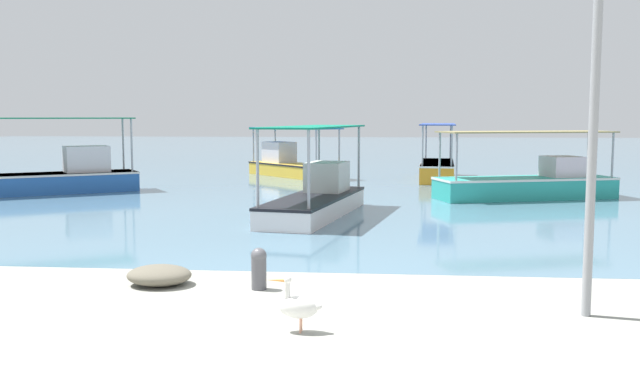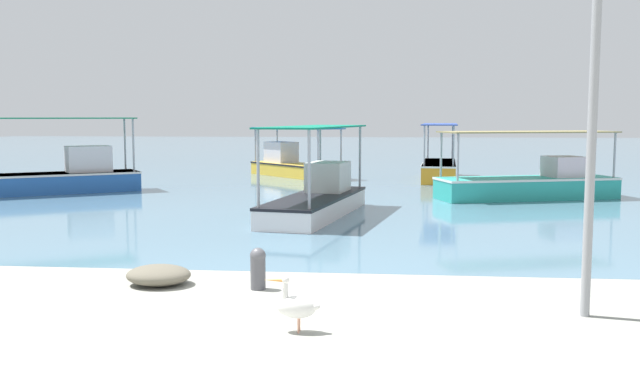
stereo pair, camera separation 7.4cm
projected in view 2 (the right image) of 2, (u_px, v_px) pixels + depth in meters
name	position (u px, v px, depth m)	size (l,w,h in m)	color
ground	(252.00, 314.00, 10.89)	(120.00, 120.00, 0.00)	gray
harbor_water	(365.00, 153.00, 58.39)	(110.00, 90.00, 0.00)	slate
fishing_boat_near_left	(318.00, 195.00, 21.72)	(2.83, 6.69, 2.72)	white
fishing_boat_outer	(293.00, 164.00, 35.82)	(5.29, 5.53, 2.45)	gold
fishing_boat_far_right	(55.00, 175.00, 28.08)	(6.77, 5.31, 2.96)	#275EAF
fishing_boat_near_right	(439.00, 167.00, 34.17)	(2.08, 6.42, 2.65)	orange
fishing_boat_center	(530.00, 182.00, 26.12)	(6.86, 3.75, 2.47)	teal
pelican	(296.00, 306.00, 9.96)	(0.80, 0.29, 0.80)	#E0997A
lamp_post	(594.00, 82.00, 10.43)	(0.28, 0.28, 6.31)	gray
mooring_bollard	(258.00, 267.00, 12.43)	(0.28, 0.28, 0.74)	#47474C
net_pile	(159.00, 275.00, 12.78)	(1.16, 0.99, 0.36)	#645E4E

